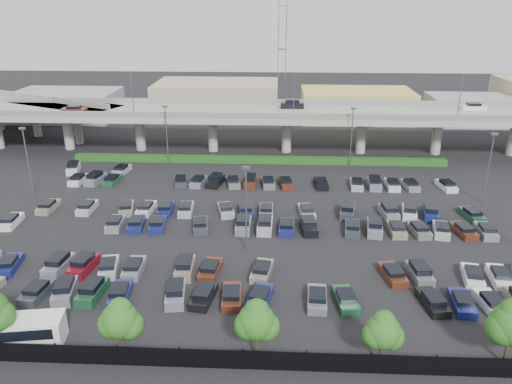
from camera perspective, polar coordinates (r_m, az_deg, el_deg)
ground at (r=65.87m, az=-0.64°, el=-3.37°), size 280.00×280.00×0.00m
overpass at (r=94.08m, az=0.34°, el=8.74°), size 150.00×13.00×15.80m
on_ramp at (r=118.68m, az=-25.68°, el=9.26°), size 50.93×30.13×8.80m
hedge at (r=88.98m, az=0.28°, el=3.71°), size 66.00×1.60×1.10m
fence at (r=41.60m, az=-3.06°, el=-18.56°), size 70.00×0.10×2.00m
tree_row at (r=41.09m, az=-1.85°, el=-14.49°), size 65.07×3.66×5.94m
shuttle_bus at (r=48.15m, az=-25.58°, el=-14.07°), size 7.91×3.76×2.44m
parked_cars at (r=62.37m, az=-1.03°, el=-4.24°), size 63.19×41.70×1.67m
light_poles at (r=65.74m, az=-4.16°, el=2.39°), size 66.90×48.38×10.30m
distant_buildings at (r=124.14m, az=6.83°, el=10.18°), size 138.00×24.00×9.00m
comm_tower at (r=134.23m, az=3.00°, el=16.26°), size 2.40×2.40×30.00m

